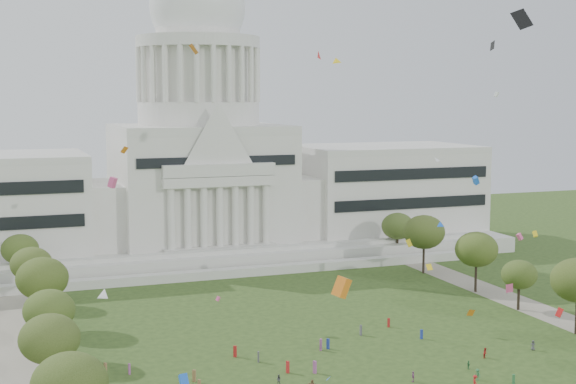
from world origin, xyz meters
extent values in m
cube|color=silver|center=(0.00, 115.00, 2.00)|extent=(160.00, 60.00, 4.00)
cube|color=silver|center=(0.00, 82.00, 1.00)|extent=(130.00, 3.00, 2.00)
cube|color=silver|center=(0.00, 90.00, 2.50)|extent=(140.00, 3.00, 5.00)
cube|color=silver|center=(55.00, 114.00, 15.00)|extent=(50.00, 34.00, 22.00)
cube|color=silver|center=(-27.00, 112.00, 12.00)|extent=(12.00, 26.00, 16.00)
cube|color=silver|center=(27.00, 112.00, 12.00)|extent=(12.00, 26.00, 16.00)
cube|color=silver|center=(0.00, 114.00, 18.00)|extent=(44.00, 38.00, 28.00)
cube|color=silver|center=(0.00, 94.00, 21.20)|extent=(28.00, 3.00, 2.40)
cube|color=black|center=(55.00, 96.80, 17.00)|extent=(46.00, 0.40, 11.00)
cylinder|color=silver|center=(0.00, 114.00, 37.40)|extent=(32.00, 32.00, 6.00)
cylinder|color=silver|center=(0.00, 114.00, 47.40)|extent=(28.00, 28.00, 14.00)
cylinder|color=silver|center=(0.00, 114.00, 55.90)|extent=(32.40, 32.40, 3.00)
cylinder|color=silver|center=(0.00, 114.00, 61.40)|extent=(22.00, 22.00, 8.00)
ellipsoid|color=white|center=(0.00, 114.00, 65.40)|extent=(25.00, 25.00, 26.20)
cube|color=gray|center=(-48.00, 30.00, 0.02)|extent=(8.00, 160.00, 0.04)
cube|color=gray|center=(48.00, 30.00, 0.02)|extent=(8.00, 160.00, 0.04)
ellipsoid|color=#344618|center=(-44.07, -2.96, 8.97)|extent=(8.86, 8.86, 7.25)
cylinder|color=black|center=(-45.04, 17.30, 2.73)|extent=(0.56, 0.56, 5.47)
ellipsoid|color=#38461A|center=(-45.04, 17.30, 8.53)|extent=(8.42, 8.42, 6.89)
cylinder|color=black|center=(-44.09, 33.92, 2.64)|extent=(0.56, 0.56, 5.27)
ellipsoid|color=#3A501B|center=(-44.09, 33.92, 8.23)|extent=(8.12, 8.12, 6.65)
cylinder|color=black|center=(44.40, 34.48, 2.28)|extent=(0.56, 0.56, 4.56)
ellipsoid|color=#344B17|center=(44.40, 34.48, 7.11)|extent=(7.01, 7.01, 5.74)
cylinder|color=black|center=(-44.08, 52.42, 3.02)|extent=(0.56, 0.56, 6.03)
ellipsoid|color=#384917|center=(-44.08, 52.42, 9.41)|extent=(9.29, 9.29, 7.60)
cylinder|color=black|center=(44.76, 50.04, 2.98)|extent=(0.56, 0.56, 5.97)
ellipsoid|color=#3A4F17|center=(44.76, 50.04, 9.31)|extent=(9.19, 9.19, 7.52)
cylinder|color=black|center=(-45.22, 71.01, 2.70)|extent=(0.56, 0.56, 5.41)
ellipsoid|color=#3E4E1C|center=(-45.22, 71.01, 8.44)|extent=(8.33, 8.33, 6.81)
cylinder|color=black|center=(43.49, 70.19, 3.19)|extent=(0.56, 0.56, 6.37)
ellipsoid|color=#394919|center=(43.49, 70.19, 9.94)|extent=(9.82, 9.82, 8.03)
cylinder|color=black|center=(-46.87, 89.14, 2.66)|extent=(0.56, 0.56, 5.32)
ellipsoid|color=#364D17|center=(-46.87, 89.14, 8.29)|extent=(8.19, 8.19, 6.70)
cylinder|color=black|center=(45.96, 88.13, 2.73)|extent=(0.56, 0.56, 5.47)
ellipsoid|color=#374D1D|center=(45.96, 88.13, 8.53)|extent=(8.42, 8.42, 6.89)
imported|color=#4C4C51|center=(31.19, 12.29, 0.83)|extent=(0.97, 0.90, 1.66)
imported|color=#B21E1E|center=(21.49, 11.56, 0.84)|extent=(0.96, 0.89, 1.69)
imported|color=#33723F|center=(14.56, 3.26, 0.87)|extent=(0.85, 1.23, 1.74)
imported|color=#994C8C|center=(5.30, 5.91, 0.80)|extent=(0.82, 1.06, 1.60)
imported|color=#4C4C51|center=(-13.64, 11.62, 0.76)|extent=(0.86, 0.76, 1.51)
imported|color=#B21E1E|center=(12.53, 0.79, 0.93)|extent=(0.90, 1.32, 1.86)
imported|color=#33723F|center=(16.01, 7.88, 0.68)|extent=(0.51, 0.84, 1.36)
cube|color=navy|center=(16.98, 24.12, 0.83)|extent=(0.45, 0.30, 1.66)
cube|color=#994C8C|center=(-33.34, 23.43, 0.84)|extent=(0.32, 0.47, 1.69)
cube|color=#B21E1E|center=(-16.08, 25.78, 0.93)|extent=(0.57, 0.54, 1.85)
cube|color=olive|center=(-36.73, 24.71, 0.89)|extent=(0.47, 0.55, 1.78)
cube|color=#B21E1E|center=(14.95, 32.53, 0.83)|extent=(0.51, 0.46, 1.65)
cube|color=#4C4C51|center=(8.02, 29.64, 0.92)|extent=(0.35, 0.52, 1.85)
cube|color=#33723F|center=(18.60, 0.05, 0.74)|extent=(0.46, 0.41, 1.48)
cube|color=#4C4C51|center=(-13.32, 22.11, 0.85)|extent=(0.41, 0.52, 1.71)
cube|color=#B21E1E|center=(-10.69, 15.83, 0.92)|extent=(0.45, 0.56, 1.84)
cube|color=#994C8C|center=(-1.81, 24.23, 0.97)|extent=(0.56, 0.60, 1.94)
cube|color=navy|center=(-0.41, 24.50, 0.88)|extent=(0.49, 0.55, 1.76)
cube|color=#994C8C|center=(-6.90, 14.26, 0.96)|extent=(0.51, 0.60, 1.93)
cube|color=olive|center=(-24.91, 16.99, 0.90)|extent=(0.55, 0.53, 1.80)
cube|color=#4C4C51|center=(-41.54, 31.16, 0.93)|extent=(0.35, 0.52, 1.85)
camera|label=1|loc=(-50.86, -94.46, 41.42)|focal=50.00mm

